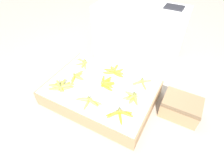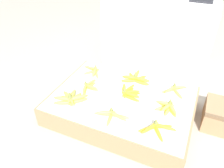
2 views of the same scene
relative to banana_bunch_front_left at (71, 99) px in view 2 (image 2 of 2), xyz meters
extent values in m
plane|color=#A89E8E|center=(0.34, 0.22, -0.21)|extent=(10.00, 10.00, 0.00)
cube|color=#997551|center=(0.34, 0.22, -0.12)|extent=(1.11, 0.80, 0.17)
cube|color=silver|center=(0.34, 0.22, -0.03)|extent=(1.08, 0.78, 0.00)
cube|color=white|center=(0.39, 1.11, 0.15)|extent=(1.04, 0.58, 0.72)
ellipsoid|color=gold|center=(0.05, 0.01, -0.02)|extent=(0.14, 0.14, 0.03)
ellipsoid|color=gold|center=(0.02, 0.03, -0.02)|extent=(0.05, 0.17, 0.03)
ellipsoid|color=gold|center=(-0.01, 0.01, -0.02)|extent=(0.13, 0.15, 0.03)
ellipsoid|color=gold|center=(-0.02, -0.01, -0.02)|extent=(0.17, 0.09, 0.03)
ellipsoid|color=gold|center=(-0.03, -0.04, -0.02)|extent=(0.16, 0.11, 0.03)
ellipsoid|color=gold|center=(0.05, 0.02, 0.01)|extent=(0.14, 0.14, 0.03)
ellipsoid|color=gold|center=(0.00, 0.02, 0.01)|extent=(0.07, 0.17, 0.03)
ellipsoid|color=gold|center=(-0.02, 0.00, 0.01)|extent=(0.16, 0.11, 0.03)
ellipsoid|color=gold|center=(-0.04, -0.03, 0.01)|extent=(0.17, 0.07, 0.03)
cone|color=olive|center=(0.01, -0.02, 0.06)|extent=(0.04, 0.04, 0.05)
ellipsoid|color=#DBCC4C|center=(0.31, -0.03, -0.02)|extent=(0.16, 0.07, 0.02)
ellipsoid|color=#DBCC4C|center=(0.36, -0.05, -0.02)|extent=(0.05, 0.16, 0.02)
ellipsoid|color=#DBCC4C|center=(0.40, -0.01, -0.02)|extent=(0.16, 0.05, 0.02)
ellipsoid|color=#DBCC4C|center=(0.31, -0.04, 0.00)|extent=(0.15, 0.10, 0.02)
ellipsoid|color=#DBCC4C|center=(0.40, -0.03, 0.00)|extent=(0.16, 0.07, 0.02)
cone|color=olive|center=(0.35, -0.01, 0.03)|extent=(0.03, 0.03, 0.04)
ellipsoid|color=gold|center=(0.63, -0.04, -0.02)|extent=(0.13, 0.13, 0.02)
ellipsoid|color=gold|center=(0.70, -0.05, -0.02)|extent=(0.11, 0.14, 0.02)
ellipsoid|color=gold|center=(0.70, 0.02, -0.02)|extent=(0.15, 0.09, 0.02)
ellipsoid|color=gold|center=(0.64, -0.05, 0.00)|extent=(0.10, 0.15, 0.02)
ellipsoid|color=gold|center=(0.73, 0.00, 0.00)|extent=(0.16, 0.02, 0.02)
cone|color=olive|center=(0.67, 0.00, 0.03)|extent=(0.03, 0.03, 0.04)
ellipsoid|color=gold|center=(0.04, 0.14, -0.02)|extent=(0.06, 0.11, 0.02)
ellipsoid|color=gold|center=(0.08, 0.21, -0.02)|extent=(0.11, 0.03, 0.02)
ellipsoid|color=gold|center=(0.04, 0.24, -0.02)|extent=(0.07, 0.11, 0.02)
ellipsoid|color=gold|center=(0.03, 0.16, 0.00)|extent=(0.06, 0.11, 0.02)
ellipsoid|color=gold|center=(0.07, 0.20, 0.00)|extent=(0.11, 0.02, 0.02)
ellipsoid|color=gold|center=(0.04, 0.26, 0.00)|extent=(0.06, 0.11, 0.02)
cone|color=olive|center=(0.02, 0.20, 0.03)|extent=(0.03, 0.03, 0.04)
ellipsoid|color=gold|center=(0.42, 0.22, -0.02)|extent=(0.15, 0.05, 0.03)
ellipsoid|color=gold|center=(0.40, 0.27, -0.02)|extent=(0.14, 0.11, 0.03)
ellipsoid|color=gold|center=(0.37, 0.28, -0.02)|extent=(0.07, 0.15, 0.03)
ellipsoid|color=gold|center=(0.34, 0.27, -0.02)|extent=(0.09, 0.15, 0.03)
ellipsoid|color=gold|center=(0.41, 0.23, 0.01)|extent=(0.15, 0.04, 0.03)
ellipsoid|color=gold|center=(0.40, 0.26, 0.01)|extent=(0.14, 0.10, 0.03)
ellipsoid|color=gold|center=(0.37, 0.30, 0.01)|extent=(0.07, 0.15, 0.03)
ellipsoid|color=gold|center=(0.34, 0.28, 0.01)|extent=(0.08, 0.15, 0.03)
cone|color=olive|center=(0.35, 0.23, 0.04)|extent=(0.03, 0.03, 0.04)
ellipsoid|color=#DBCC4C|center=(0.69, 0.24, -0.02)|extent=(0.14, 0.06, 0.03)
ellipsoid|color=#DBCC4C|center=(0.68, 0.20, -0.02)|extent=(0.13, 0.11, 0.03)
ellipsoid|color=#DBCC4C|center=(0.71, 0.20, -0.02)|extent=(0.04, 0.14, 0.03)
ellipsoid|color=#DBCC4C|center=(0.74, 0.20, -0.02)|extent=(0.11, 0.13, 0.03)
ellipsoid|color=#DBCC4C|center=(0.68, 0.23, 0.01)|extent=(0.14, 0.03, 0.03)
ellipsoid|color=#DBCC4C|center=(0.70, 0.20, 0.01)|extent=(0.08, 0.14, 0.03)
ellipsoid|color=#DBCC4C|center=(0.74, 0.20, 0.01)|extent=(0.10, 0.13, 0.03)
cone|color=olive|center=(0.71, 0.23, 0.04)|extent=(0.03, 0.03, 0.04)
ellipsoid|color=#DBCC4C|center=(-0.07, 0.48, -0.02)|extent=(0.16, 0.08, 0.02)
ellipsoid|color=#DBCC4C|center=(-0.05, 0.43, -0.02)|extent=(0.12, 0.14, 0.02)
ellipsoid|color=#DBCC4C|center=(0.01, 0.42, -0.02)|extent=(0.11, 0.14, 0.02)
ellipsoid|color=#DBCC4C|center=(-0.06, 0.46, 0.00)|extent=(0.16, 0.03, 0.02)
ellipsoid|color=#DBCC4C|center=(-0.01, 0.42, 0.00)|extent=(0.06, 0.16, 0.02)
cone|color=olive|center=(-0.02, 0.47, 0.03)|extent=(0.03, 0.03, 0.04)
ellipsoid|color=yellow|center=(0.43, 0.45, -0.02)|extent=(0.14, 0.04, 0.03)
ellipsoid|color=yellow|center=(0.40, 0.51, -0.02)|extent=(0.10, 0.13, 0.03)
ellipsoid|color=yellow|center=(0.32, 0.51, -0.02)|extent=(0.11, 0.13, 0.03)
ellipsoid|color=yellow|center=(0.32, 0.44, -0.02)|extent=(0.14, 0.09, 0.03)
ellipsoid|color=yellow|center=(0.43, 0.46, 0.01)|extent=(0.14, 0.03, 0.03)
ellipsoid|color=yellow|center=(0.36, 0.52, 0.01)|extent=(0.04, 0.14, 0.03)
ellipsoid|color=yellow|center=(0.32, 0.45, 0.01)|extent=(0.14, 0.06, 0.03)
cone|color=olive|center=(0.36, 0.46, 0.05)|extent=(0.04, 0.04, 0.05)
ellipsoid|color=#DBCC4C|center=(0.66, 0.44, -0.02)|extent=(0.11, 0.11, 0.02)
ellipsoid|color=#DBCC4C|center=(0.74, 0.42, -0.02)|extent=(0.10, 0.11, 0.02)
ellipsoid|color=#DBCC4C|center=(0.73, 0.50, -0.02)|extent=(0.11, 0.11, 0.02)
ellipsoid|color=#DBCC4C|center=(0.68, 0.42, 0.00)|extent=(0.08, 0.13, 0.02)
ellipsoid|color=#DBCC4C|center=(0.74, 0.49, 0.00)|extent=(0.13, 0.07, 0.02)
cone|color=olive|center=(0.70, 0.47, 0.03)|extent=(0.03, 0.03, 0.04)
cube|color=white|center=(0.46, 0.99, 0.52)|extent=(0.23, 0.21, 0.02)
cube|color=#232328|center=(0.73, 1.22, 0.52)|extent=(0.21, 0.16, 0.02)
camera|label=1|loc=(1.06, -0.87, 1.25)|focal=28.00mm
camera|label=2|loc=(0.82, -1.06, 1.07)|focal=35.00mm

